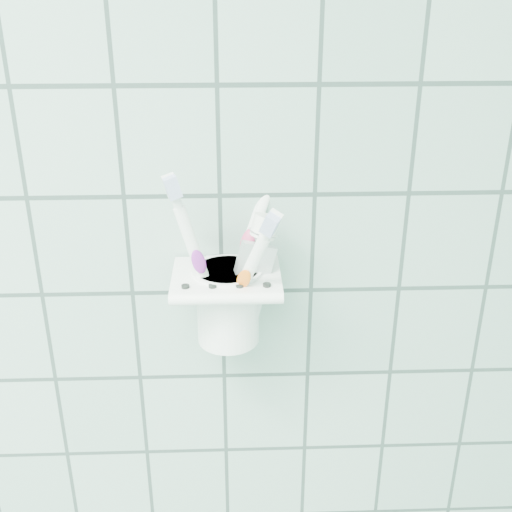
{
  "coord_description": "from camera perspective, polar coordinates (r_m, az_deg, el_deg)",
  "views": [
    {
      "loc": [
        0.64,
        0.53,
        1.6
      ],
      "look_at": [
        0.67,
        1.1,
        1.34
      ],
      "focal_mm": 45.0,
      "sensor_mm": 36.0,
      "label": 1
    }
  ],
  "objects": [
    {
      "name": "cup",
      "position": [
        0.71,
        -2.52,
        -4.07
      ],
      "size": [
        0.08,
        0.08,
        0.09
      ],
      "color": "white",
      "rests_on": "holder_bracket"
    },
    {
      "name": "toothbrush_blue",
      "position": [
        0.67,
        -3.82,
        0.87
      ],
      "size": [
        0.08,
        0.08,
        0.21
      ],
      "rotation": [
        -0.45,
        0.22,
        -0.38
      ],
      "color": "white",
      "rests_on": "cup"
    },
    {
      "name": "toothbrush_pink",
      "position": [
        0.67,
        -3.0,
        0.04
      ],
      "size": [
        0.06,
        0.03,
        0.2
      ],
      "rotation": [
        -0.02,
        -0.27,
        0.32
      ],
      "color": "white",
      "rests_on": "cup"
    },
    {
      "name": "toothpaste_tube",
      "position": [
        0.68,
        -2.09,
        -1.44
      ],
      "size": [
        0.07,
        0.04,
        0.16
      ],
      "rotation": [
        -0.08,
        0.28,
        0.17
      ],
      "color": "silver",
      "rests_on": "cup"
    },
    {
      "name": "holder_bracket",
      "position": [
        0.69,
        -2.64,
        -2.11
      ],
      "size": [
        0.12,
        0.1,
        0.04
      ],
      "color": "white",
      "rests_on": "wall_back"
    },
    {
      "name": "toothbrush_orange",
      "position": [
        0.69,
        -3.35,
        0.53
      ],
      "size": [
        0.06,
        0.08,
        0.19
      ],
      "rotation": [
        0.26,
        0.46,
        -0.41
      ],
      "color": "white",
      "rests_on": "cup"
    }
  ]
}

